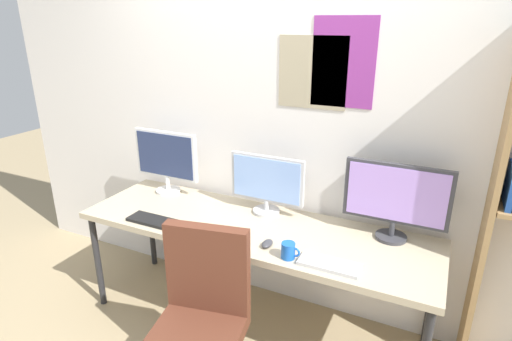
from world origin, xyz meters
The scene contains 10 objects.
wall_back centered at (0.00, 1.02, 1.30)m, with size 4.65×0.11×2.60m.
desk centered at (0.00, 0.60, 0.69)m, with size 2.25×0.68×0.74m.
office_chair centered at (0.03, -0.06, 0.40)m, with size 0.52×0.52×0.99m.
monitor_left centered at (-0.80, 0.81, 1.00)m, with size 0.51×0.18×0.46m.
monitor_center centered at (0.00, 0.81, 0.95)m, with size 0.51×0.18×0.39m.
monitor_right centered at (0.80, 0.81, 1.00)m, with size 0.59×0.18×0.46m.
keyboard_left centered at (-0.56, 0.37, 0.75)m, with size 0.40×0.13×0.02m, color black.
keyboard_right centered at (0.56, 0.37, 0.75)m, with size 0.32×0.13×0.02m, color silver.
computer_mouse centered at (0.18, 0.41, 0.76)m, with size 0.06×0.10×0.03m, color #38383D.
coffee_mug centered at (0.34, 0.35, 0.79)m, with size 0.11×0.08×0.09m.
Camera 1 is at (1.02, -1.47, 1.95)m, focal length 29.04 mm.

